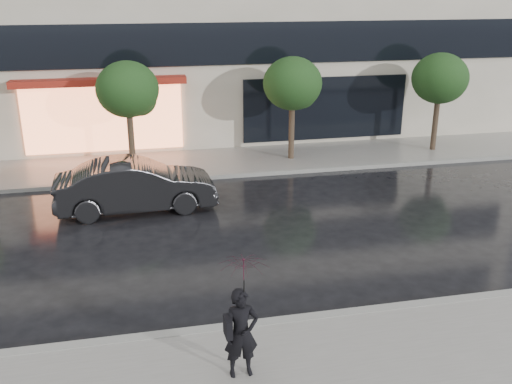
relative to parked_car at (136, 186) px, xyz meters
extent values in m
plane|color=black|center=(2.93, -6.00, -0.78)|extent=(120.00, 120.00, 0.00)
cube|color=slate|center=(2.93, 4.25, -0.72)|extent=(60.00, 3.50, 0.12)
cube|color=gray|center=(2.93, -7.00, -0.71)|extent=(60.00, 0.25, 0.14)
cube|color=gray|center=(2.93, 2.50, -0.71)|extent=(60.00, 0.25, 0.14)
cube|color=black|center=(2.93, 5.94, 3.52)|extent=(28.00, 0.12, 1.60)
cube|color=#FF8C59|center=(-1.07, 5.92, 0.82)|extent=(6.00, 0.10, 2.60)
cube|color=maroon|center=(-1.07, 5.59, 2.27)|extent=(6.40, 0.70, 0.25)
cube|color=black|center=(7.93, 5.94, 0.82)|extent=(7.00, 0.10, 2.60)
cylinder|color=#33261C|center=(-0.07, 4.00, 0.32)|extent=(0.22, 0.22, 2.20)
ellipsoid|color=#143314|center=(-0.07, 4.00, 2.22)|extent=(2.20, 2.20, 1.98)
sphere|color=#143314|center=(0.33, 4.20, 1.82)|extent=(1.20, 1.20, 1.20)
cylinder|color=#33261C|center=(5.93, 4.00, 0.32)|extent=(0.22, 0.22, 2.20)
ellipsoid|color=#143314|center=(5.93, 4.00, 2.22)|extent=(2.20, 2.20, 1.98)
sphere|color=#143314|center=(6.33, 4.20, 1.82)|extent=(1.20, 1.20, 1.20)
cylinder|color=#33261C|center=(11.93, 4.00, 0.32)|extent=(0.22, 0.22, 2.20)
ellipsoid|color=#143314|center=(11.93, 4.00, 2.22)|extent=(2.20, 2.20, 1.98)
sphere|color=#143314|center=(12.33, 4.20, 1.82)|extent=(1.20, 1.20, 1.20)
imported|color=black|center=(0.00, 0.00, 0.00)|extent=(4.79, 1.84, 1.56)
imported|color=black|center=(1.61, -8.46, 0.15)|extent=(0.60, 0.41, 1.61)
imported|color=#3C0A1C|center=(1.66, -8.46, 1.17)|extent=(0.86, 0.87, 0.75)
cylinder|color=black|center=(1.66, -8.46, 0.74)|extent=(0.02, 0.02, 0.81)
cube|color=black|center=(1.37, -8.52, 0.34)|extent=(0.12, 0.31, 0.34)
camera|label=1|loc=(0.13, -16.49, 5.61)|focal=40.00mm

